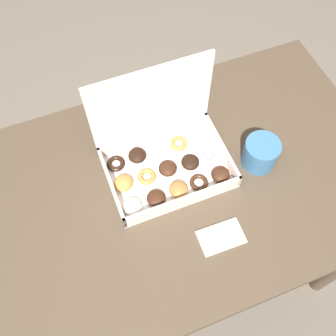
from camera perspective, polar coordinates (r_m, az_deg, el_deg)
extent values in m
plane|color=#6B6054|center=(1.78, 0.83, -13.70)|extent=(8.00, 8.00, 0.00)
cube|color=#4C3D2D|center=(1.07, 1.36, -2.67)|extent=(1.17, 0.71, 0.03)
cylinder|color=#4C3D2D|center=(1.57, -22.00, -5.94)|extent=(0.06, 0.06, 0.75)
cylinder|color=#4C3D2D|center=(1.70, 14.09, 6.08)|extent=(0.06, 0.06, 0.75)
cube|color=white|center=(1.07, 0.00, -0.49)|extent=(0.32, 0.22, 0.01)
cube|color=silver|center=(1.00, 2.27, -4.86)|extent=(0.32, 0.01, 0.04)
cube|color=silver|center=(1.10, -2.07, 4.73)|extent=(0.32, 0.01, 0.04)
cube|color=silver|center=(1.03, -8.20, -2.64)|extent=(0.01, 0.22, 0.04)
cube|color=silver|center=(1.08, 7.78, 2.82)|extent=(0.01, 0.22, 0.04)
cube|color=silver|center=(0.99, -2.49, 9.54)|extent=(0.32, 0.01, 0.23)
ellipsoid|color=white|center=(1.01, -5.23, -5.56)|extent=(0.05, 0.05, 0.02)
ellipsoid|color=#381E11|center=(1.01, -1.73, -4.40)|extent=(0.05, 0.05, 0.02)
ellipsoid|color=#9E6633|center=(1.02, 1.53, -3.12)|extent=(0.05, 0.05, 0.03)
torus|color=#381E11|center=(1.04, 4.50, -2.12)|extent=(0.05, 0.05, 0.01)
ellipsoid|color=#381E11|center=(1.05, 7.62, -0.94)|extent=(0.05, 0.05, 0.03)
ellipsoid|color=#B77A38|center=(1.04, -6.45, -2.16)|extent=(0.05, 0.05, 0.03)
torus|color=#B77A38|center=(1.05, -3.11, -1.27)|extent=(0.05, 0.05, 0.01)
ellipsoid|color=#381E11|center=(1.05, -0.03, -0.05)|extent=(0.05, 0.05, 0.02)
ellipsoid|color=black|center=(1.07, 3.25, 0.85)|extent=(0.05, 0.05, 0.02)
torus|color=pink|center=(1.09, 5.92, 1.89)|extent=(0.05, 0.05, 0.01)
torus|color=black|center=(1.08, -7.56, 0.64)|extent=(0.05, 0.05, 0.01)
ellipsoid|color=black|center=(1.08, -4.48, 1.84)|extent=(0.05, 0.05, 0.02)
torus|color=white|center=(1.09, -1.25, 2.81)|extent=(0.05, 0.05, 0.01)
torus|color=#B77A38|center=(1.10, 1.57, 3.59)|extent=(0.05, 0.05, 0.01)
torus|color=pink|center=(1.12, 4.58, 4.61)|extent=(0.05, 0.05, 0.01)
cylinder|color=teal|center=(1.08, 13.28, 2.11)|extent=(0.09, 0.09, 0.08)
cylinder|color=black|center=(1.05, 13.69, 3.16)|extent=(0.08, 0.08, 0.01)
cube|color=beige|center=(1.00, 7.70, -9.90)|extent=(0.11, 0.07, 0.01)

